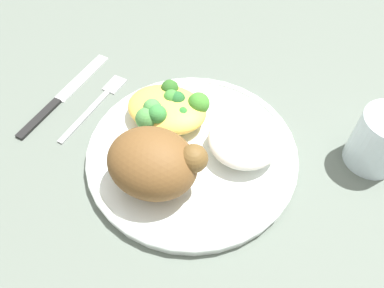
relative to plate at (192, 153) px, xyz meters
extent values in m
plane|color=#5D695F|center=(0.00, 0.00, -0.01)|extent=(2.00, 2.00, 0.00)
cylinder|color=white|center=(0.00, 0.00, 0.00)|extent=(0.26, 0.26, 0.01)
torus|color=white|center=(0.00, 0.00, 0.00)|extent=(0.27, 0.27, 0.01)
ellipsoid|color=brown|center=(-0.02, -0.06, 0.04)|extent=(0.10, 0.09, 0.07)
sphere|color=brown|center=(0.02, -0.05, 0.06)|extent=(0.03, 0.03, 0.03)
ellipsoid|color=white|center=(0.06, 0.02, 0.02)|extent=(0.09, 0.09, 0.03)
ellipsoid|color=#EEBD4D|center=(-0.05, 0.04, 0.02)|extent=(0.11, 0.08, 0.03)
sphere|color=#4B8F45|center=(-0.06, 0.01, 0.03)|extent=(0.03, 0.03, 0.03)
sphere|color=#306726|center=(-0.06, 0.07, 0.03)|extent=(0.02, 0.02, 0.02)
sphere|color=#27662E|center=(-0.04, 0.05, 0.03)|extent=(0.02, 0.02, 0.02)
sphere|color=#3F8837|center=(-0.05, 0.05, 0.03)|extent=(0.02, 0.02, 0.02)
sphere|color=#37863C|center=(-0.05, 0.01, 0.04)|extent=(0.02, 0.02, 0.02)
sphere|color=#428C2F|center=(-0.01, 0.06, 0.03)|extent=(0.03, 0.03, 0.03)
sphere|color=#4B9447|center=(-0.06, 0.02, 0.04)|extent=(0.02, 0.02, 0.02)
sphere|color=#2C762C|center=(-0.03, 0.03, 0.03)|extent=(0.02, 0.02, 0.02)
cube|color=#B2B2B7|center=(-0.16, 0.01, -0.01)|extent=(0.02, 0.11, 0.01)
cube|color=#B2B2B7|center=(-0.16, 0.08, -0.01)|extent=(0.03, 0.04, 0.00)
cube|color=black|center=(-0.22, -0.02, 0.00)|extent=(0.02, 0.08, 0.01)
cube|color=silver|center=(-0.21, 0.08, -0.01)|extent=(0.03, 0.11, 0.00)
cylinder|color=silver|center=(0.21, 0.08, 0.03)|extent=(0.07, 0.07, 0.08)
camera|label=1|loc=(0.10, -0.26, 0.38)|focal=34.82mm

